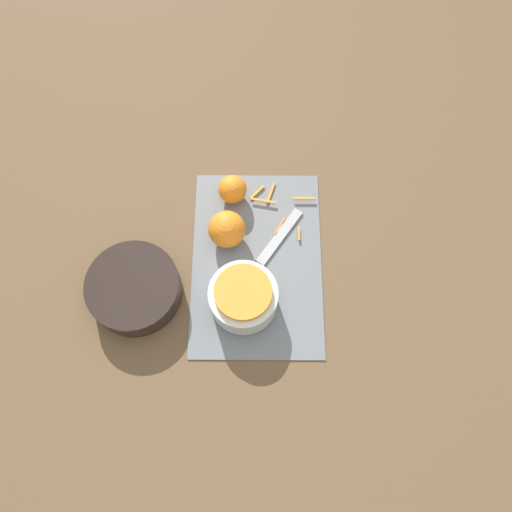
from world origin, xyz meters
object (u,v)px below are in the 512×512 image
at_px(bowl_dark, 133,289).
at_px(orange_left, 226,229).
at_px(bowl_speckled, 242,297).
at_px(orange_right, 232,189).
at_px(knife, 253,270).

bearing_deg(bowl_dark, orange_left, -55.84).
height_order(bowl_speckled, bowl_dark, bowl_speckled).
xyz_separation_m(bowl_dark, orange_left, (0.13, -0.20, 0.02)).
bearing_deg(orange_right, orange_left, 174.65).
bearing_deg(bowl_dark, bowl_speckled, -95.47).
bearing_deg(bowl_speckled, bowl_dark, 84.53).
relative_size(bowl_speckled, orange_left, 1.75).
bearing_deg(bowl_speckled, orange_left, 14.01).
xyz_separation_m(bowl_speckled, orange_right, (0.26, 0.03, -0.01)).
bearing_deg(knife, orange_left, 70.79).
bearing_deg(orange_right, bowl_speckled, -173.63).
distance_m(orange_left, orange_right, 0.11).
xyz_separation_m(bowl_speckled, knife, (0.07, -0.02, -0.04)).
distance_m(bowl_dark, knife, 0.26).
xyz_separation_m(bowl_dark, knife, (0.05, -0.26, -0.02)).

